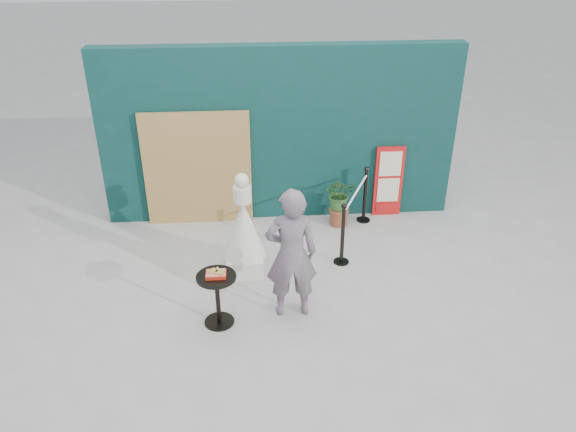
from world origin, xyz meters
The scene contains 10 objects.
ground centered at (0.00, 0.00, 0.00)m, with size 60.00×60.00×0.00m, color #ADAAA5.
back_wall centered at (0.00, 3.15, 1.50)m, with size 6.00×0.30×3.00m, color #0B322B.
bamboo_fence centered at (-1.40, 2.94, 1.00)m, with size 1.80×0.08×2.00m, color tan.
woman centered at (-0.02, 0.29, 0.94)m, with size 0.68×0.45×1.87m, color slate.
menu_board centered at (1.90, 2.95, 0.65)m, with size 0.50×0.07×1.30m.
statue centered at (-0.64, 1.33, 0.66)m, with size 0.64×0.64×1.63m.
cafe_table centered at (-1.00, 0.14, 0.50)m, with size 0.52×0.52×0.75m.
food_basket centered at (-1.00, 0.14, 0.79)m, with size 0.26×0.19×0.11m.
planter centered at (1.00, 2.66, 0.51)m, with size 0.52×0.45×0.88m.
stanchion_barrier centered at (1.15, 2.10, 0.49)m, with size 0.84×1.54×1.03m.
Camera 1 is at (-0.52, -5.81, 4.87)m, focal length 35.00 mm.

